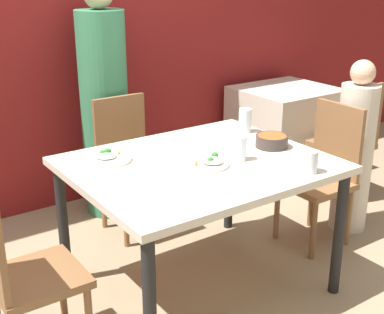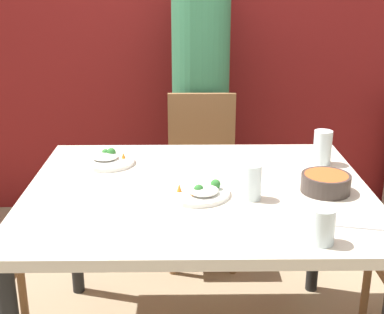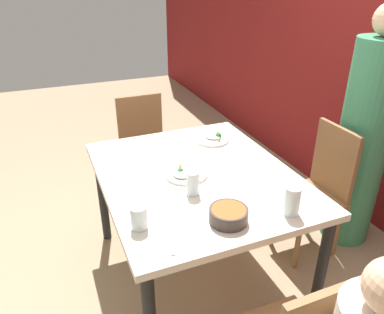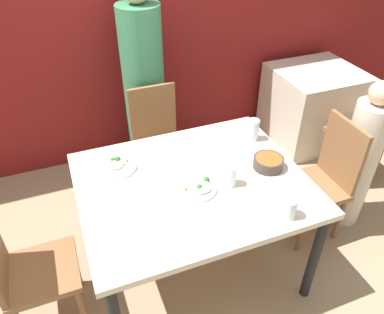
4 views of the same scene
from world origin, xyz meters
name	(u,v)px [view 3 (image 3 of 4)]	position (x,y,z in m)	size (l,w,h in m)	color
ground_plane	(196,272)	(0.00, 0.00, 0.00)	(10.00, 10.00, 0.00)	#998466
dining_table	(197,185)	(0.00, 0.00, 0.69)	(1.33, 1.09, 0.77)	beige
chair_adult_spot	(317,188)	(0.04, 0.89, 0.49)	(0.40, 0.40, 0.93)	brown
chair_empty_left	(145,149)	(-1.01, -0.04, 0.49)	(0.40, 0.40, 0.93)	brown
person_adult	(363,142)	(0.04, 1.23, 0.78)	(0.34, 0.34, 1.68)	#387F56
bowl_curry	(228,215)	(0.48, -0.04, 0.81)	(0.19, 0.19, 0.07)	#3D332D
plate_rice_adult	(213,139)	(-0.39, 0.29, 0.79)	(0.23, 0.23, 0.06)	white
plate_rice_child	(185,173)	(0.00, -0.07, 0.79)	(0.25, 0.25, 0.06)	white
glass_water_tall	(193,183)	(0.19, -0.11, 0.84)	(0.07, 0.07, 0.13)	silver
glass_water_short	(139,217)	(0.37, -0.45, 0.83)	(0.08, 0.08, 0.12)	silver
glass_water_center	(292,201)	(0.54, 0.27, 0.85)	(0.08, 0.08, 0.15)	silver
fork_steel	(171,242)	(0.52, -0.35, 0.78)	(0.18, 0.06, 0.01)	silver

